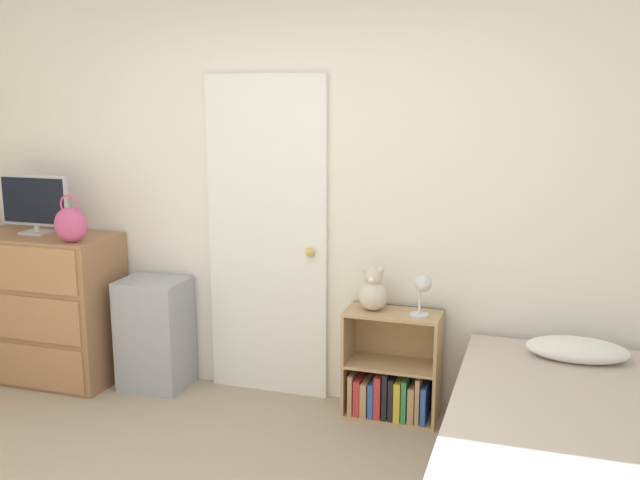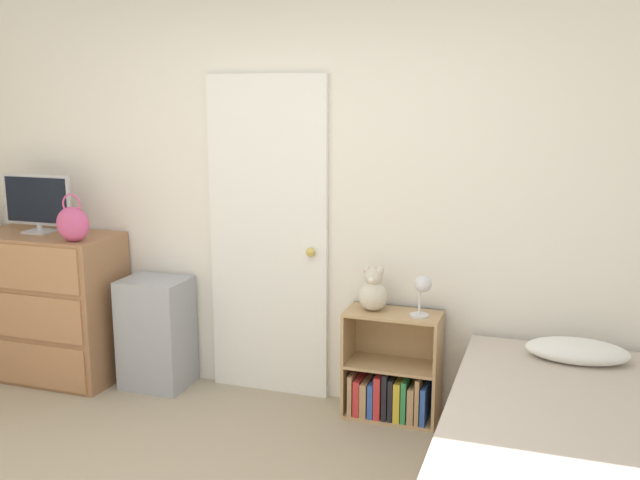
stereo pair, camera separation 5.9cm
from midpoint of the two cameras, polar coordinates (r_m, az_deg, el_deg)
name	(u,v)px [view 2 (the right image)]	position (r m, az deg, el deg)	size (l,w,h in m)	color
wall_back	(312,197)	(4.38, -0.27, 3.45)	(10.00, 0.06, 2.55)	white
door_closed	(268,238)	(4.47, -3.79, 0.13)	(0.78, 0.09, 2.02)	white
dresser	(49,306)	(5.15, -20.56, -4.95)	(0.97, 0.50, 0.99)	#996B47
tv	(37,202)	(5.06, -21.36, 2.82)	(0.51, 0.16, 0.39)	#B7B7BC
handbag	(73,224)	(4.69, -18.83, 1.25)	(0.23, 0.14, 0.30)	#C64C7F
storage_bin	(156,333)	(4.82, -12.61, -7.25)	(0.42, 0.34, 0.72)	#999EA8
bookshelf	(391,381)	(4.33, 6.09, -11.12)	(0.56, 0.28, 0.65)	tan
teddy_bear	(373,291)	(4.18, 4.68, -4.13)	(0.18, 0.18, 0.27)	beige
desk_lamp	(422,288)	(4.07, 8.61, -3.84)	(0.13, 0.12, 0.25)	silver
bed	(574,465)	(3.55, 20.16, -16.55)	(1.17, 1.84, 0.63)	brown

